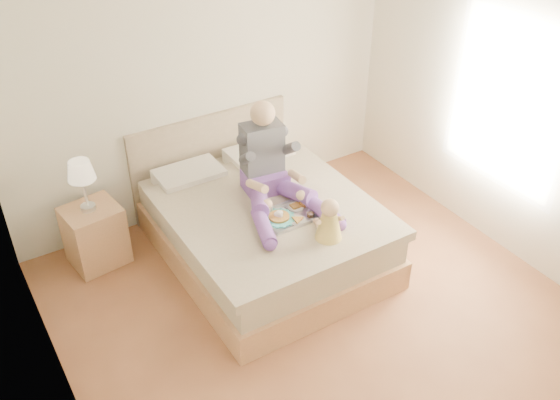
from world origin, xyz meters
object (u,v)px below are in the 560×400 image
bed (261,224)px  nightstand (95,235)px  baby (329,222)px  tray (288,214)px  adult (271,171)px

bed → nightstand: bearing=153.7°
bed → nightstand: 1.50m
nightstand → bed: bearing=-33.9°
bed → baby: (0.18, -0.79, 0.44)m
bed → baby: size_ratio=5.93×
nightstand → tray: (1.40, -1.05, 0.35)m
tray → bed: bearing=97.7°
nightstand → baby: 2.16m
bed → adult: bearing=-21.8°
nightstand → adult: adult is taller
bed → tray: size_ratio=4.81×
nightstand → adult: 1.70m
bed → adult: 0.56m
bed → tray: 0.50m
tray → baby: size_ratio=1.23×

